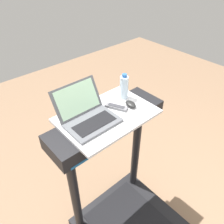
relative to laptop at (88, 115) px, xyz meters
The scene contains 5 objects.
desk_board 0.15m from the laptop, 14.69° to the right, with size 0.66×0.45×0.02m, color silver.
laptop is the anchor object (origin of this frame).
computer_mouse 0.34m from the laptop, 12.45° to the right, with size 0.06×0.10×0.03m, color black.
water_bottle 0.37m from the laptop, ahead, with size 0.06×0.06×0.20m.
tv_remote 0.24m from the laptop, ahead, with size 0.11×0.16×0.02m.
Camera 1 is at (-0.79, -0.24, 2.17)m, focal length 36.16 mm.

